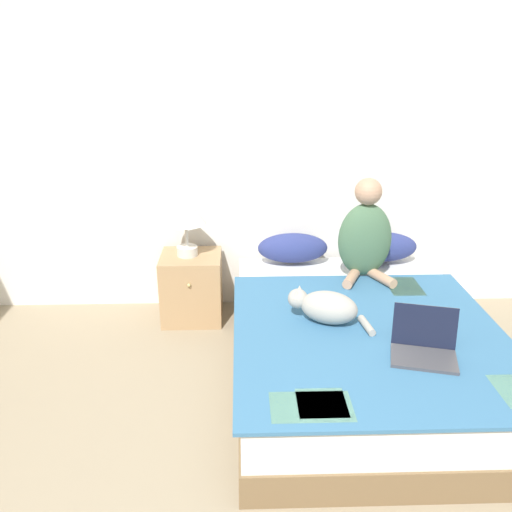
# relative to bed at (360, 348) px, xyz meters

# --- Properties ---
(wall_back) EXTENTS (6.13, 0.05, 2.55)m
(wall_back) POSITION_rel_bed_xyz_m (-0.72, 1.14, 1.06)
(wall_back) COLOR white
(wall_back) RESTS_ON ground_plane
(bed) EXTENTS (1.58, 2.13, 0.43)m
(bed) POSITION_rel_bed_xyz_m (0.00, 0.00, 0.00)
(bed) COLOR brown
(bed) RESTS_ON ground_plane
(pillow_near) EXTENTS (0.54, 0.23, 0.23)m
(pillow_near) POSITION_rel_bed_xyz_m (-0.35, 0.93, 0.33)
(pillow_near) COLOR navy
(pillow_near) RESTS_ON bed
(pillow_far) EXTENTS (0.54, 0.23, 0.23)m
(pillow_far) POSITION_rel_bed_xyz_m (0.35, 0.93, 0.33)
(pillow_far) COLOR navy
(pillow_far) RESTS_ON bed
(person_sitting) EXTENTS (0.39, 0.37, 0.72)m
(person_sitting) POSITION_rel_bed_xyz_m (0.14, 0.65, 0.52)
(person_sitting) COLOR #476B4C
(person_sitting) RESTS_ON bed
(cat_tabby) EXTENTS (0.49, 0.34, 0.20)m
(cat_tabby) POSITION_rel_bed_xyz_m (-0.24, -0.06, 0.32)
(cat_tabby) COLOR #A8A399
(cat_tabby) RESTS_ON bed
(laptop_open) EXTENTS (0.40, 0.36, 0.25)m
(laptop_open) POSITION_rel_bed_xyz_m (0.23, -0.45, 0.27)
(laptop_open) COLOR #424247
(laptop_open) RESTS_ON bed
(nightstand) EXTENTS (0.45, 0.44, 0.52)m
(nightstand) POSITION_rel_bed_xyz_m (-1.12, 0.86, 0.05)
(nightstand) COLOR tan
(nightstand) RESTS_ON ground_plane
(table_lamp) EXTENTS (0.30, 0.30, 0.46)m
(table_lamp) POSITION_rel_bed_xyz_m (-1.15, 0.86, 0.63)
(table_lamp) COLOR beige
(table_lamp) RESTS_ON nightstand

